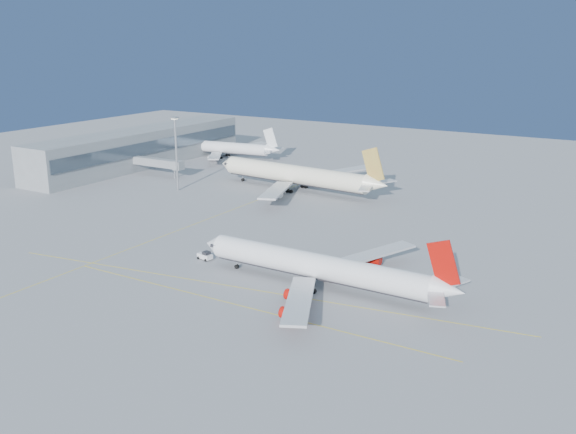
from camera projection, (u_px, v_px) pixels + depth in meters
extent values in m
plane|color=slate|center=(259.00, 279.00, 142.66)|extent=(500.00, 500.00, 0.00)
cube|color=gray|center=(141.00, 147.00, 267.78)|extent=(18.00, 110.00, 15.00)
cube|color=#3F4C59|center=(158.00, 146.00, 262.81)|extent=(0.40, 107.80, 5.00)
cube|color=gray|center=(157.00, 163.00, 247.76)|extent=(22.00, 3.00, 3.00)
cylinder|color=gray|center=(175.00, 172.00, 244.00)|extent=(0.70, 0.70, 5.20)
cube|color=gray|center=(178.00, 165.00, 242.31)|extent=(3.20, 3.60, 3.40)
cube|color=yellow|center=(241.00, 306.00, 128.62)|extent=(90.00, 0.18, 0.02)
cube|color=yellow|center=(243.00, 288.00, 137.70)|extent=(118.86, 16.88, 0.02)
cube|color=yellow|center=(201.00, 222.00, 187.24)|extent=(0.18, 140.00, 0.02)
cylinder|color=white|center=(316.00, 266.00, 137.28)|extent=(51.64, 5.96, 5.34)
cone|color=white|center=(214.00, 244.00, 151.35)|extent=(4.21, 5.39, 5.34)
cone|color=white|center=(449.00, 290.00, 122.46)|extent=(6.51, 5.15, 5.08)
cube|color=black|center=(219.00, 243.00, 150.31)|extent=(1.53, 5.09, 0.64)
cube|color=#B7B7BC|center=(299.00, 300.00, 123.07)|extent=(15.71, 26.17, 0.51)
cube|color=#B7B7BC|center=(366.00, 256.00, 147.57)|extent=(16.23, 26.00, 0.51)
cube|color=#A90C07|center=(443.00, 264.00, 121.76)|extent=(7.09, 0.50, 9.74)
cylinder|color=gray|center=(237.00, 262.00, 148.85)|extent=(0.22, 0.22, 2.12)
cylinder|color=black|center=(237.00, 267.00, 149.14)|extent=(1.02, 0.66, 1.01)
cylinder|color=gray|center=(311.00, 286.00, 134.60)|extent=(0.29, 0.29, 2.12)
cylinder|color=black|center=(311.00, 291.00, 134.88)|extent=(1.02, 0.84, 1.01)
cylinder|color=gray|center=(328.00, 275.00, 140.78)|extent=(0.29, 0.29, 2.12)
cylinder|color=black|center=(328.00, 280.00, 141.07)|extent=(1.02, 0.84, 1.01)
cylinder|color=#A90C07|center=(296.00, 296.00, 129.36)|extent=(4.45, 2.36, 2.30)
cylinder|color=#A90C07|center=(291.00, 314.00, 120.82)|extent=(4.45, 2.36, 2.30)
cylinder|color=#A90C07|center=(341.00, 267.00, 145.98)|extent=(4.45, 2.36, 2.30)
cylinder|color=#A90C07|center=(372.00, 260.00, 150.57)|extent=(4.45, 2.36, 2.30)
cylinder|color=white|center=(294.00, 174.00, 224.35)|extent=(58.01, 11.57, 6.32)
cone|color=white|center=(227.00, 164.00, 242.15)|extent=(5.55, 6.75, 6.32)
cone|color=white|center=(377.00, 185.00, 205.54)|extent=(8.28, 6.69, 6.01)
cube|color=black|center=(231.00, 163.00, 240.77)|extent=(2.32, 6.14, 0.78)
cube|color=#B7B7BC|center=(276.00, 190.00, 208.24)|extent=(16.34, 31.06, 0.61)
cube|color=#B7B7BC|center=(334.00, 173.00, 235.29)|extent=(20.99, 29.51, 0.61)
cube|color=#AC9540|center=(373.00, 165.00, 204.82)|extent=(8.54, 1.28, 11.73)
cylinder|color=gray|center=(243.00, 176.00, 238.84)|extent=(0.27, 0.27, 2.55)
cylinder|color=black|center=(243.00, 180.00, 239.19)|extent=(1.29, 0.88, 1.22)
cylinder|color=gray|center=(289.00, 188.00, 221.27)|extent=(0.35, 0.35, 2.55)
cylinder|color=black|center=(289.00, 191.00, 221.61)|extent=(1.31, 1.11, 1.22)
cylinder|color=gray|center=(304.00, 183.00, 228.24)|extent=(0.35, 0.35, 2.55)
cylinder|color=black|center=(304.00, 186.00, 228.58)|extent=(1.31, 1.11, 1.22)
cylinder|color=#B7B7BC|center=(274.00, 193.00, 213.03)|extent=(5.55, 3.25, 2.77)
cylinder|color=#B7B7BC|center=(322.00, 179.00, 235.26)|extent=(5.55, 3.25, 2.77)
cylinder|color=white|center=(222.00, 147.00, 286.26)|extent=(44.46, 10.89, 4.95)
cone|color=white|center=(176.00, 144.00, 295.38)|extent=(4.61, 5.44, 4.95)
cone|color=white|center=(273.00, 150.00, 276.56)|extent=(6.77, 5.50, 4.70)
cube|color=black|center=(179.00, 143.00, 294.60)|extent=(2.04, 4.85, 0.62)
cube|color=#B7B7BC|center=(215.00, 156.00, 273.22)|extent=(17.06, 22.37, 0.49)
cube|color=#B7B7BC|center=(244.00, 146.00, 296.96)|extent=(11.78, 24.09, 0.49)
cube|color=silver|center=(270.00, 138.00, 275.73)|extent=(6.79, 1.32, 9.35)
cylinder|color=gray|center=(188.00, 151.00, 293.95)|extent=(0.21, 0.21, 2.03)
cylinder|color=black|center=(188.00, 153.00, 294.22)|extent=(1.05, 0.74, 0.97)
cylinder|color=gray|center=(220.00, 155.00, 283.61)|extent=(0.28, 0.28, 2.03)
cylinder|color=black|center=(220.00, 158.00, 283.88)|extent=(1.07, 0.92, 0.97)
cylinder|color=gray|center=(228.00, 153.00, 289.86)|extent=(0.28, 0.28, 2.03)
cylinder|color=black|center=(228.00, 155.00, 290.14)|extent=(1.07, 0.92, 0.97)
cylinder|color=#B7B7BC|center=(213.00, 158.00, 276.72)|extent=(4.50, 2.76, 2.21)
cylinder|color=#B7B7BC|center=(237.00, 150.00, 296.24)|extent=(4.50, 2.76, 2.21)
cube|color=white|center=(205.00, 256.00, 155.25)|extent=(4.07, 2.56, 1.13)
cube|color=black|center=(206.00, 253.00, 154.65)|extent=(1.79, 1.86, 0.85)
cylinder|color=black|center=(198.00, 258.00, 155.53)|extent=(0.71, 0.45, 0.66)
cylinder|color=black|center=(205.00, 256.00, 156.95)|extent=(0.71, 0.45, 0.66)
cylinder|color=black|center=(206.00, 260.00, 153.83)|extent=(0.71, 0.45, 0.66)
cylinder|color=black|center=(212.00, 258.00, 155.25)|extent=(0.71, 0.45, 0.66)
cylinder|color=gray|center=(176.00, 155.00, 221.95)|extent=(0.71, 0.71, 25.28)
cube|color=gray|center=(175.00, 118.00, 218.47)|extent=(2.22, 2.22, 0.51)
cube|color=white|center=(175.00, 119.00, 218.58)|extent=(1.62, 1.62, 0.25)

